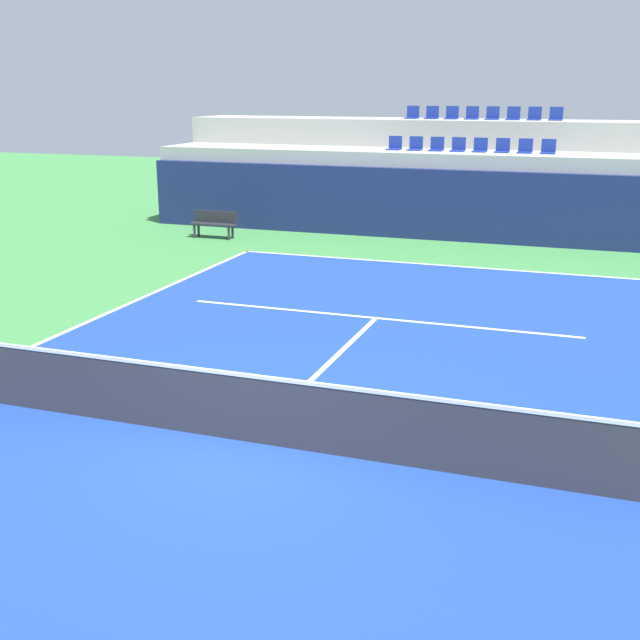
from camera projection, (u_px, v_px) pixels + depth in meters
ground_plane at (247, 442)px, 10.86m from camera, size 80.00×80.00×0.00m
court_surface at (247, 442)px, 10.85m from camera, size 11.00×24.00×0.01m
baseline_far at (432, 265)px, 21.67m from camera, size 11.00×0.10×0.00m
service_line_far at (376, 318)px, 16.65m from camera, size 8.26×0.10×0.00m
centre_service_line at (325, 367)px, 13.75m from camera, size 0.10×6.40×0.00m
back_wall at (458, 206)px, 24.77m from camera, size 20.89×0.30×2.18m
stands_tier_lower at (466, 193)px, 25.93m from camera, size 20.89×2.40×2.63m
stands_tier_upper at (479, 172)px, 27.97m from camera, size 20.89×2.40×3.54m
seating_row_lower at (469, 148)px, 25.61m from camera, size 5.31×0.44×0.44m
seating_row_upper at (482, 116)px, 27.53m from camera, size 5.31×0.44×0.44m
tennis_net at (246, 407)px, 10.71m from camera, size 11.08×0.08×1.07m
player_bench at (214, 222)px, 25.45m from camera, size 1.50×0.40×0.85m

